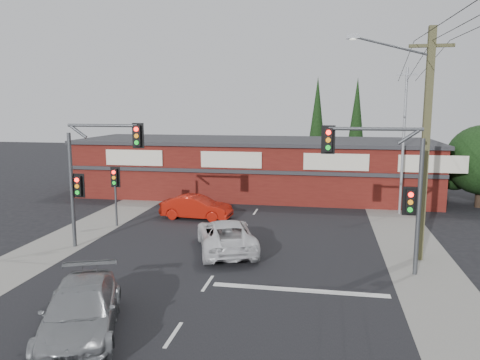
% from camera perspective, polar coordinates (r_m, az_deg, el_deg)
% --- Properties ---
extents(ground, '(120.00, 120.00, 0.00)m').
position_cam_1_polar(ground, '(19.74, -2.89, -10.96)').
color(ground, black).
rests_on(ground, ground).
extents(road_strip, '(14.00, 70.00, 0.01)m').
position_cam_1_polar(road_strip, '(24.39, -0.18, -6.99)').
color(road_strip, black).
rests_on(road_strip, ground).
extents(verge_left, '(3.00, 70.00, 0.02)m').
position_cam_1_polar(verge_left, '(27.20, -18.16, -5.74)').
color(verge_left, gray).
rests_on(verge_left, ground).
extents(verge_right, '(3.00, 70.00, 0.02)m').
position_cam_1_polar(verge_right, '(24.37, 20.06, -7.56)').
color(verge_right, gray).
rests_on(verge_right, ground).
extents(stop_line, '(6.50, 0.35, 0.01)m').
position_cam_1_polar(stop_line, '(17.88, 7.25, -13.16)').
color(stop_line, silver).
rests_on(stop_line, ground).
extents(white_suv, '(4.02, 5.81, 1.48)m').
position_cam_1_polar(white_suv, '(22.07, -1.72, -6.75)').
color(white_suv, silver).
rests_on(white_suv, ground).
extents(silver_suv, '(3.86, 5.63, 1.51)m').
position_cam_1_polar(silver_suv, '(15.08, -18.86, -14.91)').
color(silver_suv, gray).
rests_on(silver_suv, ground).
extents(red_sedan, '(4.37, 1.81, 1.41)m').
position_cam_1_polar(red_sedan, '(28.27, -5.34, -3.32)').
color(red_sedan, '#A9160A').
rests_on(red_sedan, ground).
extents(lane_dashes, '(0.12, 42.94, 0.01)m').
position_cam_1_polar(lane_dashes, '(22.20, -1.29, -8.61)').
color(lane_dashes, silver).
rests_on(lane_dashes, ground).
extents(shop_building, '(27.30, 8.40, 4.22)m').
position_cam_1_polar(shop_building, '(35.72, 1.78, 1.65)').
color(shop_building, '#4F130F').
rests_on(shop_building, ground).
extents(conifer_near, '(1.80, 1.80, 9.25)m').
position_cam_1_polar(conifer_near, '(42.06, 9.37, 7.23)').
color(conifer_near, '#2D2116').
rests_on(conifer_near, ground).
extents(conifer_far, '(1.80, 1.80, 9.25)m').
position_cam_1_polar(conifer_far, '(44.13, 14.01, 7.17)').
color(conifer_far, '#2D2116').
rests_on(conifer_far, ground).
extents(traffic_mast_left, '(3.77, 0.27, 5.97)m').
position_cam_1_polar(traffic_mast_left, '(22.90, -17.64, 1.56)').
color(traffic_mast_left, '#47494C').
rests_on(traffic_mast_left, ground).
extents(traffic_mast_right, '(3.96, 0.27, 5.97)m').
position_cam_1_polar(traffic_mast_right, '(19.42, 17.86, 0.31)').
color(traffic_mast_right, '#47494C').
rests_on(traffic_mast_right, ground).
extents(pedestal_signal, '(0.55, 0.27, 3.38)m').
position_cam_1_polar(pedestal_signal, '(27.00, -14.97, -0.50)').
color(pedestal_signal, '#47494C').
rests_on(pedestal_signal, ground).
extents(utility_pole, '(4.38, 0.59, 10.00)m').
position_cam_1_polar(utility_pole, '(21.45, 21.37, 4.82)').
color(utility_pole, brown).
rests_on(utility_pole, ground).
extents(steel_pole, '(1.20, 0.16, 9.00)m').
position_cam_1_polar(steel_pole, '(30.47, 19.31, 4.71)').
color(steel_pole, gray).
rests_on(steel_pole, ground).
extents(power_lines, '(2.01, 29.00, 1.22)m').
position_cam_1_polar(power_lines, '(16.27, 26.26, 16.22)').
color(power_lines, black).
rests_on(power_lines, ground).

